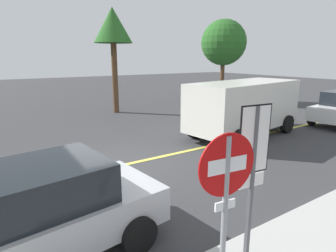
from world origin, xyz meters
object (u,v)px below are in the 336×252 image
speed_limit_sign (253,157)px  tree_left_verge (113,27)px  tree_centre_verge (224,43)px  white_van (245,105)px  stop_sign (226,194)px  car_silver_behind_van (29,217)px

speed_limit_sign → tree_left_verge: 13.48m
tree_centre_verge → white_van: bearing=-127.7°
stop_sign → car_silver_behind_van: 3.01m
speed_limit_sign → tree_left_verge: (3.21, 12.76, 2.97)m
speed_limit_sign → car_silver_behind_van: speed_limit_sign is taller
white_van → car_silver_behind_van: white_van is taller
white_van → tree_left_verge: tree_left_verge is taller
white_van → tree_centre_verge: (5.48, 7.10, 2.85)m
white_van → tree_centre_verge: size_ratio=0.96×
tree_left_verge → tree_centre_verge: bearing=-3.0°
car_silver_behind_van → tree_left_verge: (5.97, 10.92, 3.94)m
stop_sign → tree_centre_verge: size_ratio=0.41×
speed_limit_sign → tree_centre_verge: size_ratio=0.44×
speed_limit_sign → tree_left_verge: bearing=75.9°
stop_sign → tree_left_verge: (4.09, 13.12, 3.13)m
tree_left_verge → tree_centre_verge: (7.91, -0.42, -0.61)m
stop_sign → speed_limit_sign: 0.97m
white_van → speed_limit_sign: bearing=-137.1°
white_van → car_silver_behind_van: bearing=-158.0°
speed_limit_sign → tree_centre_verge: bearing=47.9°
stop_sign → car_silver_behind_van: stop_sign is taller
car_silver_behind_van → stop_sign: bearing=-49.5°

